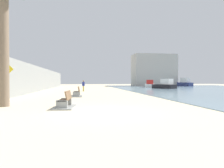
{
  "coord_description": "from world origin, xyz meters",
  "views": [
    {
      "loc": [
        -0.85,
        -9.97,
        1.55
      ],
      "look_at": [
        2.08,
        10.05,
        1.21
      ],
      "focal_mm": 32.52,
      "sensor_mm": 36.0,
      "label": 1
    }
  ],
  "objects_px": {
    "boat_nearest": "(183,83)",
    "boat_far_left": "(165,85)",
    "person_walking": "(83,85)",
    "boat_mid_bay": "(150,84)",
    "palm_tree": "(4,8)",
    "pedestrian_sign": "(8,78)",
    "bench_far": "(77,94)",
    "bench_near": "(65,104)"
  },
  "relations": [
    {
      "from": "pedestrian_sign",
      "to": "bench_far",
      "type": "bearing_deg",
      "value": 34.82
    },
    {
      "from": "bench_far",
      "to": "boat_nearest",
      "type": "xyz_separation_m",
      "value": [
        27.64,
        31.53,
        0.62
      ]
    },
    {
      "from": "boat_far_left",
      "to": "palm_tree",
      "type": "bearing_deg",
      "value": -129.88
    },
    {
      "from": "bench_near",
      "to": "person_walking",
      "type": "xyz_separation_m",
      "value": [
        1.13,
        17.45,
        0.69
      ]
    },
    {
      "from": "palm_tree",
      "to": "boat_far_left",
      "type": "xyz_separation_m",
      "value": [
        20.45,
        24.48,
        -5.15
      ]
    },
    {
      "from": "person_walking",
      "to": "boat_far_left",
      "type": "xyz_separation_m",
      "value": [
        15.69,
        8.13,
        -0.22
      ]
    },
    {
      "from": "person_walking",
      "to": "boat_nearest",
      "type": "relative_size",
      "value": 0.25
    },
    {
      "from": "palm_tree",
      "to": "pedestrian_sign",
      "type": "xyz_separation_m",
      "value": [
        -1.02,
        3.58,
        -4.09
      ]
    },
    {
      "from": "boat_mid_bay",
      "to": "boat_nearest",
      "type": "height_order",
      "value": "boat_nearest"
    },
    {
      "from": "palm_tree",
      "to": "pedestrian_sign",
      "type": "height_order",
      "value": "palm_tree"
    },
    {
      "from": "bench_far",
      "to": "boat_nearest",
      "type": "bearing_deg",
      "value": 48.76
    },
    {
      "from": "bench_far",
      "to": "person_walking",
      "type": "bearing_deg",
      "value": 85.82
    },
    {
      "from": "boat_mid_bay",
      "to": "boat_nearest",
      "type": "bearing_deg",
      "value": 28.29
    },
    {
      "from": "bench_near",
      "to": "boat_far_left",
      "type": "height_order",
      "value": "boat_far_left"
    },
    {
      "from": "boat_mid_bay",
      "to": "pedestrian_sign",
      "type": "xyz_separation_m",
      "value": [
        -21.15,
        -28.84,
        1.12
      ]
    },
    {
      "from": "boat_far_left",
      "to": "boat_mid_bay",
      "type": "bearing_deg",
      "value": 92.32
    },
    {
      "from": "bench_far",
      "to": "boat_far_left",
      "type": "xyz_separation_m",
      "value": [
        16.36,
        17.34,
        0.47
      ]
    },
    {
      "from": "boat_far_left",
      "to": "pedestrian_sign",
      "type": "height_order",
      "value": "pedestrian_sign"
    },
    {
      "from": "boat_far_left",
      "to": "person_walking",
      "type": "bearing_deg",
      "value": -152.62
    },
    {
      "from": "palm_tree",
      "to": "bench_far",
      "type": "distance_m",
      "value": 9.96
    },
    {
      "from": "boat_mid_bay",
      "to": "person_walking",
      "type": "bearing_deg",
      "value": -133.73
    },
    {
      "from": "palm_tree",
      "to": "bench_near",
      "type": "xyz_separation_m",
      "value": [
        3.63,
        -1.1,
        -5.62
      ]
    },
    {
      "from": "bench_near",
      "to": "bench_far",
      "type": "distance_m",
      "value": 8.24
    },
    {
      "from": "bench_far",
      "to": "boat_mid_bay",
      "type": "height_order",
      "value": "boat_mid_bay"
    },
    {
      "from": "boat_mid_bay",
      "to": "bench_far",
      "type": "bearing_deg",
      "value": -122.39
    },
    {
      "from": "bench_near",
      "to": "person_walking",
      "type": "bearing_deg",
      "value": 86.29
    },
    {
      "from": "pedestrian_sign",
      "to": "bench_near",
      "type": "bearing_deg",
      "value": -45.14
    },
    {
      "from": "bench_far",
      "to": "pedestrian_sign",
      "type": "height_order",
      "value": "pedestrian_sign"
    },
    {
      "from": "boat_nearest",
      "to": "pedestrian_sign",
      "type": "bearing_deg",
      "value": -133.04
    },
    {
      "from": "pedestrian_sign",
      "to": "person_walking",
      "type": "bearing_deg",
      "value": 65.63
    },
    {
      "from": "boat_nearest",
      "to": "boat_far_left",
      "type": "bearing_deg",
      "value": -128.5
    },
    {
      "from": "person_walking",
      "to": "pedestrian_sign",
      "type": "height_order",
      "value": "pedestrian_sign"
    },
    {
      "from": "person_walking",
      "to": "boat_mid_bay",
      "type": "height_order",
      "value": "boat_mid_bay"
    },
    {
      "from": "bench_near",
      "to": "boat_nearest",
      "type": "distance_m",
      "value": 48.69
    },
    {
      "from": "bench_far",
      "to": "boat_far_left",
      "type": "relative_size",
      "value": 0.43
    },
    {
      "from": "person_walking",
      "to": "boat_nearest",
      "type": "xyz_separation_m",
      "value": [
        26.97,
        22.31,
        -0.07
      ]
    },
    {
      "from": "palm_tree",
      "to": "boat_far_left",
      "type": "height_order",
      "value": "palm_tree"
    },
    {
      "from": "boat_nearest",
      "to": "pedestrian_sign",
      "type": "relative_size",
      "value": 2.27
    },
    {
      "from": "bench_far",
      "to": "boat_far_left",
      "type": "height_order",
      "value": "boat_far_left"
    },
    {
      "from": "person_walking",
      "to": "bench_near",
      "type": "bearing_deg",
      "value": -93.71
    },
    {
      "from": "boat_mid_bay",
      "to": "palm_tree",
      "type": "bearing_deg",
      "value": -121.84
    },
    {
      "from": "bench_far",
      "to": "palm_tree",
      "type": "bearing_deg",
      "value": -119.8
    }
  ]
}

